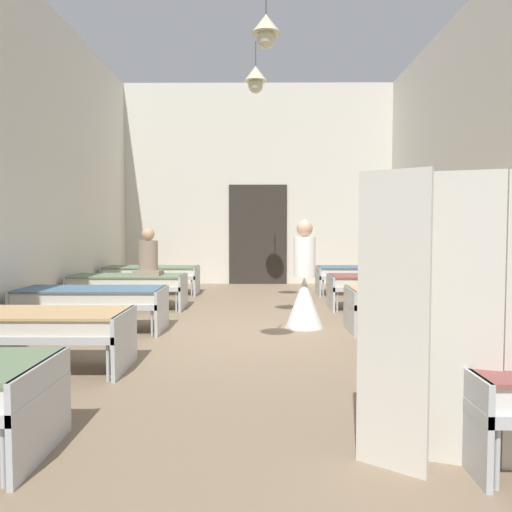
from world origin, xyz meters
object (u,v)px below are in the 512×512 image
at_px(bed_right_row_1, 482,326).
at_px(bed_right_row_3, 386,283).
at_px(bed_right_row_2, 421,299).
at_px(bed_right_row_4, 364,273).
at_px(bed_left_row_2, 92,298).
at_px(nurse_near_aisle, 304,289).
at_px(bed_left_row_3, 128,283).
at_px(patient_seated_primary, 395,266).
at_px(bed_left_row_1, 28,325).
at_px(patient_seated_secondary, 148,258).
at_px(privacy_screen, 466,321).
at_px(bed_left_row_4, 152,273).

bearing_deg(bed_right_row_1, bed_right_row_3, 90.00).
bearing_deg(bed_right_row_2, bed_right_row_4, 90.00).
bearing_deg(bed_right_row_4, bed_right_row_2, -90.00).
bearing_deg(bed_left_row_2, bed_right_row_2, 0.00).
xyz_separation_m(bed_right_row_2, nurse_near_aisle, (-1.51, 0.26, 0.09)).
height_order(bed_left_row_3, nurse_near_aisle, nurse_near_aisle).
xyz_separation_m(bed_right_row_3, patient_seated_primary, (-0.35, -1.91, 0.43)).
height_order(bed_left_row_1, nurse_near_aisle, nurse_near_aisle).
relative_size(bed_left_row_2, patient_seated_primary, 2.38).
bearing_deg(bed_right_row_3, patient_seated_secondary, -179.58).
distance_m(bed_right_row_3, patient_seated_secondary, 4.02).
distance_m(bed_right_row_1, patient_seated_secondary, 5.51).
xyz_separation_m(bed_left_row_1, bed_left_row_3, (0.00, 3.80, 0.00)).
bearing_deg(bed_right_row_1, bed_right_row_4, 90.00).
distance_m(bed_left_row_3, bed_right_row_4, 4.74).
bearing_deg(patient_seated_secondary, bed_right_row_2, -25.08).
bearing_deg(bed_left_row_2, patient_seated_secondary, 79.40).
distance_m(bed_right_row_1, bed_right_row_3, 3.80).
xyz_separation_m(bed_right_row_3, bed_right_row_4, (0.00, 1.90, 0.00)).
height_order(bed_left_row_1, bed_right_row_4, same).
distance_m(bed_right_row_3, privacy_screen, 5.91).
height_order(bed_right_row_1, bed_right_row_4, same).
relative_size(bed_right_row_4, patient_seated_primary, 2.38).
bearing_deg(nurse_near_aisle, bed_right_row_4, -5.44).
distance_m(bed_right_row_2, patient_seated_secondary, 4.43).
height_order(bed_right_row_2, patient_seated_secondary, patient_seated_secondary).
distance_m(bed_left_row_1, nurse_near_aisle, 3.57).
bearing_deg(bed_right_row_3, privacy_screen, -99.28).
bearing_deg(bed_right_row_4, patient_seated_primary, -95.25).
xyz_separation_m(bed_right_row_2, privacy_screen, (-0.95, -3.92, 0.41)).
relative_size(bed_left_row_4, patient_seated_primary, 2.38).
height_order(bed_left_row_1, bed_left_row_4, same).
xyz_separation_m(bed_left_row_2, bed_left_row_4, (0.00, 3.80, 0.00)).
bearing_deg(bed_right_row_4, bed_left_row_4, 180.00).
bearing_deg(patient_seated_secondary, patient_seated_primary, -27.24).
relative_size(bed_left_row_4, privacy_screen, 1.12).
xyz_separation_m(bed_left_row_1, bed_right_row_1, (4.35, 0.00, 0.00)).
height_order(bed_left_row_3, bed_right_row_3, same).
distance_m(nurse_near_aisle, privacy_screen, 4.23).
relative_size(bed_left_row_2, privacy_screen, 1.12).
height_order(bed_left_row_1, bed_right_row_3, same).
relative_size(bed_left_row_3, bed_left_row_4, 1.00).
bearing_deg(bed_left_row_2, bed_left_row_4, 90.00).
distance_m(bed_left_row_3, privacy_screen, 6.75).
bearing_deg(bed_left_row_4, bed_right_row_2, -41.16).
xyz_separation_m(bed_left_row_3, bed_right_row_3, (4.35, 0.00, 0.00)).
bearing_deg(bed_right_row_3, bed_left_row_2, -156.39).
bearing_deg(patient_seated_secondary, bed_left_row_3, 175.26).
bearing_deg(bed_right_row_2, bed_left_row_1, -156.39).
bearing_deg(bed_left_row_2, bed_right_row_4, 41.16).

